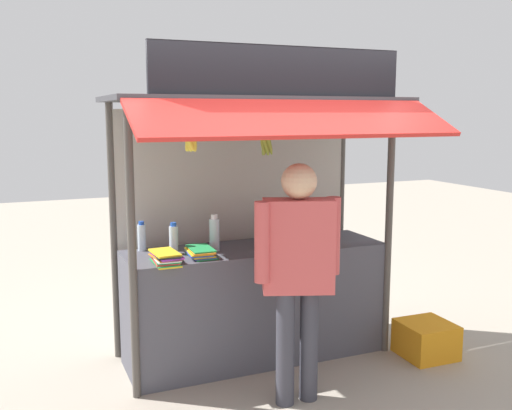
{
  "coord_description": "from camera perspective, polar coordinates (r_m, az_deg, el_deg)",
  "views": [
    {
      "loc": [
        -1.81,
        -4.29,
        2.03
      ],
      "look_at": [
        0.0,
        0.0,
        1.29
      ],
      "focal_mm": 40.84,
      "sensor_mm": 36.0,
      "label": 1
    }
  ],
  "objects": [
    {
      "name": "water_bottle_back_right",
      "position": [
        4.99,
        1.59,
        -2.23
      ],
      "size": [
        0.07,
        0.07,
        0.25
      ],
      "color": "silver",
      "rests_on": "stall_counter"
    },
    {
      "name": "banana_bunch_rightmost",
      "position": [
        4.04,
        -6.38,
        6.22
      ],
      "size": [
        0.1,
        0.11,
        0.26
      ],
      "color": "#332D23"
    },
    {
      "name": "magazine_stack_front_left",
      "position": [
        4.31,
        -8.82,
        -5.12
      ],
      "size": [
        0.2,
        0.31,
        0.09
      ],
      "color": "yellow",
      "rests_on": "stall_counter"
    },
    {
      "name": "water_bottle_far_left",
      "position": [
        4.74,
        -11.13,
        -3.08
      ],
      "size": [
        0.07,
        0.07,
        0.24
      ],
      "color": "silver",
      "rests_on": "stall_counter"
    },
    {
      "name": "magazine_stack_front_right",
      "position": [
        4.73,
        2.2,
        -3.85
      ],
      "size": [
        0.22,
        0.3,
        0.07
      ],
      "color": "orange",
      "rests_on": "stall_counter"
    },
    {
      "name": "stall_counter",
      "position": [
        4.92,
        -0.0,
        -9.51
      ],
      "size": [
        2.15,
        0.64,
        0.94
      ],
      "primitive_type": "cube",
      "color": "#4C4C56",
      "rests_on": "ground"
    },
    {
      "name": "magazine_stack_mid_right",
      "position": [
        4.49,
        -5.48,
        -4.62
      ],
      "size": [
        0.21,
        0.32,
        0.07
      ],
      "color": "green",
      "rests_on": "stall_counter"
    },
    {
      "name": "water_bottle_mid_left",
      "position": [
        4.58,
        -8.07,
        -3.34
      ],
      "size": [
        0.07,
        0.07,
        0.25
      ],
      "color": "silver",
      "rests_on": "stall_counter"
    },
    {
      "name": "banana_bunch_leftmost",
      "position": [
        4.24,
        1.01,
        6.01
      ],
      "size": [
        0.1,
        0.1,
        0.3
      ],
      "color": "#332D23"
    },
    {
      "name": "water_bottle_left",
      "position": [
        4.66,
        -4.1,
        -2.82
      ],
      "size": [
        0.08,
        0.08,
        0.29
      ],
      "color": "silver",
      "rests_on": "stall_counter"
    },
    {
      "name": "ground_plane",
      "position": [
        5.09,
        -0.0,
        -14.56
      ],
      "size": [
        20.0,
        20.0,
        0.0
      ],
      "primitive_type": "plane",
      "color": "#9E9384"
    },
    {
      "name": "stall_structure",
      "position": [
        4.78,
        -0.45,
        2.78
      ],
      "size": [
        2.35,
        1.51,
        2.5
      ],
      "color": "#4C4742",
      "rests_on": "ground"
    },
    {
      "name": "vendor_person",
      "position": [
        4.02,
        4.15,
        -5.55
      ],
      "size": [
        0.64,
        0.36,
        1.7
      ],
      "rotation": [
        0.0,
        0.0,
        2.78
      ],
      "color": "#383842",
      "rests_on": "ground"
    },
    {
      "name": "magazine_stack_rear_center",
      "position": [
        4.93,
        6.39,
        -3.42
      ],
      "size": [
        0.21,
        0.31,
        0.06
      ],
      "color": "orange",
      "rests_on": "stall_counter"
    },
    {
      "name": "plastic_crate",
      "position": [
        5.23,
        16.31,
        -12.52
      ],
      "size": [
        0.43,
        0.43,
        0.29
      ],
      "primitive_type": "cube",
      "rotation": [
        0.0,
        0.0,
        -0.03
      ],
      "color": "orange",
      "rests_on": "ground"
    }
  ]
}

